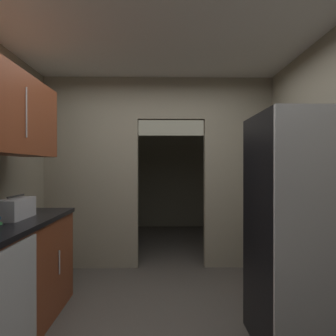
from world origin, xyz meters
The scene contains 8 objects.
kitchen_overhead_slab centered at (0.00, 0.51, 2.63)m, with size 3.50×7.40×0.06m, color silver.
kitchen_partition centered at (-0.05, 1.70, 1.38)m, with size 3.10×0.12×2.60m.
adjoining_room_shell centered at (0.00, 3.60, 1.30)m, with size 3.10×2.85×2.60m.
refrigerator centered at (1.13, -0.17, 0.89)m, with size 0.72×0.77×1.78m.
lower_cabinet_run centered at (-1.22, 0.01, 0.47)m, with size 0.66×1.61×0.94m.
dishwasher centered at (-0.90, -0.44, 0.44)m, with size 0.02×0.56×0.88m.
upper_cabinet_counterside centered at (-1.22, 0.01, 1.82)m, with size 0.36×1.45×0.68m.
boombox centered at (-1.19, 0.15, 1.02)m, with size 0.18×0.40×0.20m.
Camera 1 is at (0.06, -2.40, 1.38)m, focal length 31.77 mm.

